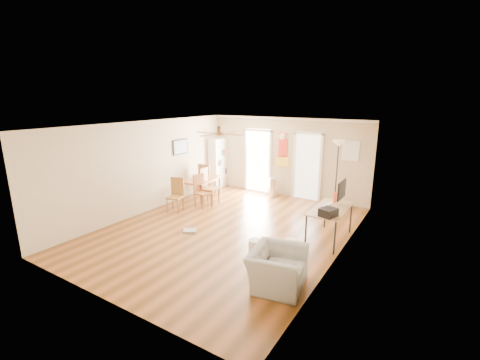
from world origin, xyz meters
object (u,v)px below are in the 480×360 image
Objects in this scene: wastebasket_b at (291,245)px; armchair at (277,268)px; dining_chair_right_a at (210,187)px; trash_can at (273,187)px; dining_chair_right_b at (203,191)px; bookshelf at (219,163)px; dining_chair_near at (175,195)px; wastebasket_a at (255,247)px; printer at (328,212)px; torchiere_lamp at (337,174)px; dining_table at (202,189)px; computer_desk at (329,224)px; dining_chair_far at (207,179)px.

wastebasket_b is 1.39m from armchair.
trash_can is (1.32, 1.77, -0.24)m from dining_chair_right_a.
bookshelf is at bearing 33.96° from dining_chair_right_b.
bookshelf reaches higher than dining_chair_near.
dining_chair_right_b is at bearing 44.69° from armchair.
wastebasket_a is 1.28m from armchair.
dining_chair_right_a reaches higher than printer.
dining_chair_right_b is 3.23× the size of wastebasket_a.
printer is at bearing 38.29° from wastebasket_a.
dining_chair_right_a is 2.22m from trash_can.
trash_can is 2.15m from torchiere_lamp.
dining_table is 0.93× the size of computer_desk.
trash_can is (2.02, 0.97, -0.22)m from dining_chair_far.
torchiere_lamp is (3.77, 2.94, 0.52)m from dining_chair_near.
dining_chair_right_b is at bearing -146.93° from torchiere_lamp.
computer_desk is 1.18m from wastebasket_b.
bookshelf is 5.54m from wastebasket_a.
torchiere_lamp reaches higher than dining_chair_right_b.
dining_chair_far is (-0.15, 0.50, 0.20)m from dining_table.
dining_chair_far is at bearing 162.66° from computer_desk.
dining_chair_right_b reaches higher than dining_table.
trash_can is 0.61× the size of armchair.
printer is (4.47, -0.10, 0.37)m from dining_chair_near.
dining_chair_near is at bearing -162.99° from printer.
printer is (0.69, -3.04, -0.15)m from torchiere_lamp.
dining_chair_right_b is at bearing 146.97° from wastebasket_a.
dining_chair_right_b is 4.04m from torchiere_lamp.
armchair is at bearing 134.00° from dining_chair_far.
trash_can is at bearing -42.96° from dining_chair_right_a.
torchiere_lamp is 2.64m from computer_desk.
armchair is (0.39, -4.87, -0.67)m from torchiere_lamp.
dining_chair_right_b is 1.34m from dining_chair_far.
armchair is at bearing -85.37° from torchiere_lamp.
wastebasket_a is (-0.54, -4.01, -0.86)m from torchiere_lamp.
trash_can is at bearing -21.84° from dining_chair_right_b.
dining_chair_far is at bearing 139.80° from wastebasket_a.
dining_table is 1.29× the size of armchair.
wastebasket_b is at bearing -123.06° from printer.
torchiere_lamp reaches higher than bookshelf.
dining_table is 4.37× the size of wastebasket_a.
bookshelf is 2.35m from trash_can.
computer_desk is (3.94, -0.65, -0.17)m from dining_chair_right_a.
printer is 1.22× the size of wastebasket_b.
bookshelf is 5.84m from printer.
wastebasket_a is (1.49, -3.94, -0.16)m from trash_can.
dining_chair_near is 1.92m from dining_chair_far.
bookshelf is at bearing 133.33° from wastebasket_a.
wastebasket_a is at bearing 37.76° from armchair.
dining_chair_near is at bearing 55.48° from armchair.
bookshelf is 6.78m from armchair.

